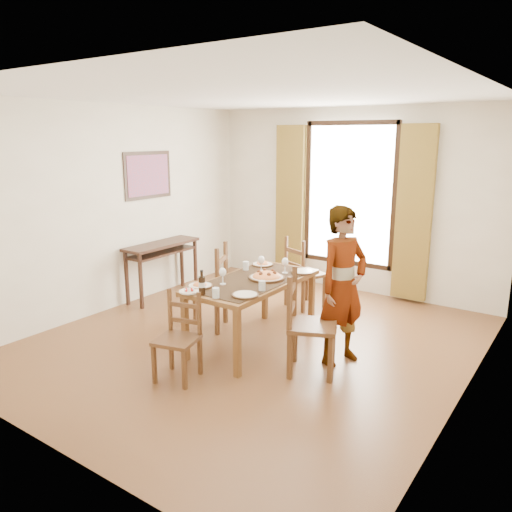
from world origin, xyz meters
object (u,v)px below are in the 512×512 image
Objects in this scene: dining_table at (253,286)px; man at (343,286)px; console_table at (162,251)px; pasta_platter at (267,274)px.

dining_table is 1.02m from man.
console_table is 2.24m from pasta_platter.
man reaches higher than dining_table.
dining_table is at bearing -17.47° from console_table.
pasta_platter is at bearing 43.03° from dining_table.
man is at bearing -8.97° from console_table.
console_table is 0.75× the size of dining_table.
pasta_platter is (-0.88, -0.06, -0.01)m from man.
dining_table is 4.02× the size of pasta_platter.
pasta_platter reaches higher than console_table.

